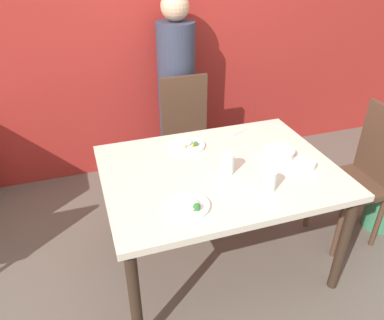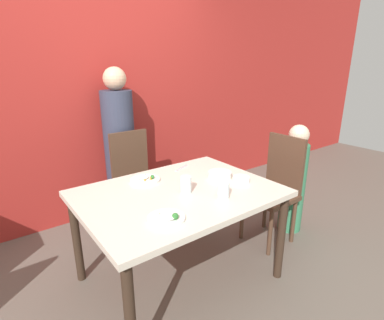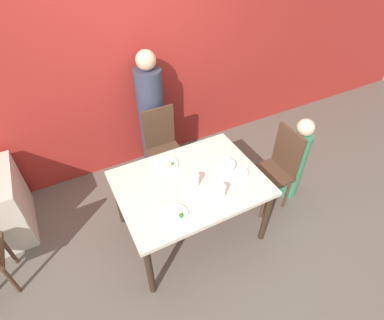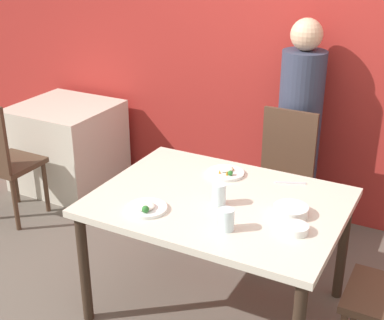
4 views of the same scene
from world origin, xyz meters
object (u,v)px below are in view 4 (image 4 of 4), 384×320
object	(u,v)px
plate_rice_adult	(226,172)
glass_water_tall	(227,220)
bowl_curry	(291,210)
person_adult	(298,135)
chair_adult_spot	(282,178)

from	to	relation	value
plate_rice_adult	glass_water_tall	distance (m)	0.65
bowl_curry	glass_water_tall	xyz separation A→B (m)	(-0.23, -0.29, 0.03)
person_adult	glass_water_tall	distance (m)	1.45
bowl_curry	person_adult	bearing A→B (deg)	105.62
bowl_curry	plate_rice_adult	world-z (taller)	same
plate_rice_adult	glass_water_tall	size ratio (longest dim) A/B	2.01
bowl_curry	plate_rice_adult	xyz separation A→B (m)	(-0.51, 0.29, -0.01)
bowl_curry	glass_water_tall	bearing A→B (deg)	-128.56
bowl_curry	glass_water_tall	size ratio (longest dim) A/B	1.61
chair_adult_spot	plate_rice_adult	xyz separation A→B (m)	(-0.18, -0.54, 0.22)
chair_adult_spot	person_adult	size ratio (longest dim) A/B	0.63
chair_adult_spot	bowl_curry	distance (m)	0.93
person_adult	plate_rice_adult	world-z (taller)	person_adult
chair_adult_spot	plate_rice_adult	size ratio (longest dim) A/B	4.30
person_adult	glass_water_tall	world-z (taller)	person_adult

